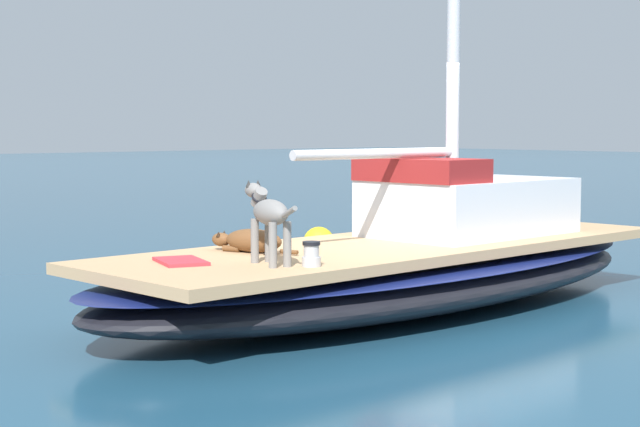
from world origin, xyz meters
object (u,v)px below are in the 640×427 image
object	(u,v)px
sailboat_main	(394,274)
mooring_buoy	(319,242)
dog_brown	(250,241)
dog_grey	(268,215)
deck_towel	(181,261)
deck_winch	(311,255)

from	to	relation	value
sailboat_main	mooring_buoy	xyz separation A→B (m)	(-3.44, 1.99, -0.12)
sailboat_main	dog_brown	xyz separation A→B (m)	(-0.32, -1.58, 0.43)
dog_grey	mooring_buoy	distance (m)	5.63
dog_grey	mooring_buoy	size ratio (longest dim) A/B	2.11
sailboat_main	dog_brown	world-z (taller)	dog_brown
mooring_buoy	dog_grey	bearing A→B (deg)	-45.55
deck_towel	mooring_buoy	size ratio (longest dim) A/B	1.27
deck_towel	deck_winch	bearing A→B (deg)	37.82
sailboat_main	deck_towel	size ratio (longest dim) A/B	13.10
dog_brown	deck_winch	world-z (taller)	dog_brown
deck_winch	sailboat_main	bearing A→B (deg)	113.91
sailboat_main	deck_winch	world-z (taller)	deck_winch
dog_brown	deck_winch	bearing A→B (deg)	-10.62
deck_winch	deck_towel	size ratio (longest dim) A/B	0.38
dog_brown	mooring_buoy	world-z (taller)	dog_brown
sailboat_main	dog_brown	distance (m)	1.67
sailboat_main	deck_towel	world-z (taller)	deck_towel
sailboat_main	deck_towel	distance (m)	2.52
dog_grey	deck_towel	size ratio (longest dim) A/B	1.66
deck_winch	dog_grey	bearing A→B (deg)	-151.62
dog_grey	deck_towel	world-z (taller)	dog_grey
dog_grey	deck_winch	size ratio (longest dim) A/B	4.43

